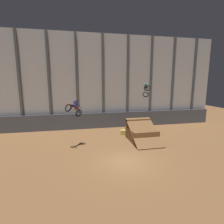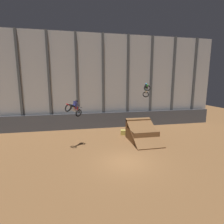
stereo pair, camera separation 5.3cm
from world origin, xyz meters
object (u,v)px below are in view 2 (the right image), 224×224
(rider_bike_right_air, at_px, (146,89))
(hay_bale_trackside, at_px, (125,132))
(rider_bike_left_air, at_px, (74,108))
(dirt_ramp, at_px, (141,133))

(rider_bike_right_air, height_order, hay_bale_trackside, rider_bike_right_air)
(rider_bike_left_air, xyz_separation_m, hay_bale_trackside, (5.63, 2.90, -3.49))
(dirt_ramp, xyz_separation_m, rider_bike_right_air, (1.10, 1.66, 4.50))
(dirt_ramp, xyz_separation_m, rider_bike_left_air, (-6.90, -0.85, 3.01))
(dirt_ramp, relative_size, rider_bike_right_air, 2.29)
(dirt_ramp, distance_m, rider_bike_left_air, 7.57)
(dirt_ramp, distance_m, rider_bike_right_air, 4.92)
(dirt_ramp, xyz_separation_m, hay_bale_trackside, (-1.27, 2.05, -0.49))
(hay_bale_trackside, bearing_deg, dirt_ramp, -58.29)
(dirt_ramp, height_order, rider_bike_left_air, rider_bike_left_air)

